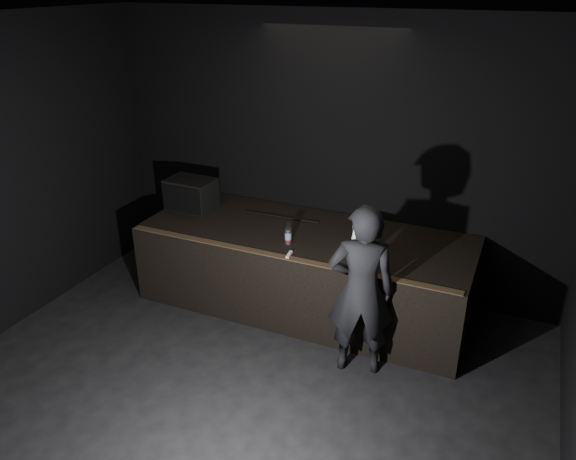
{
  "coord_description": "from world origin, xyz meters",
  "views": [
    {
      "loc": [
        2.3,
        -2.98,
        3.83
      ],
      "look_at": [
        -0.04,
        2.3,
        1.2
      ],
      "focal_mm": 35.0,
      "sensor_mm": 36.0,
      "label": 1
    }
  ],
  "objects_px": {
    "person": "(361,291)",
    "stage_monitor": "(191,194)",
    "beer_can": "(288,236)",
    "laptop": "(360,244)",
    "stage_riser": "(305,269)"
  },
  "relations": [
    {
      "from": "person",
      "to": "stage_monitor",
      "type": "bearing_deg",
      "value": -38.44
    },
    {
      "from": "stage_riser",
      "to": "stage_monitor",
      "type": "distance_m",
      "value": 1.81
    },
    {
      "from": "laptop",
      "to": "person",
      "type": "distance_m",
      "value": 0.84
    },
    {
      "from": "beer_can",
      "to": "stage_riser",
      "type": "bearing_deg",
      "value": 79.89
    },
    {
      "from": "stage_monitor",
      "to": "beer_can",
      "type": "height_order",
      "value": "stage_monitor"
    },
    {
      "from": "beer_can",
      "to": "person",
      "type": "relative_size",
      "value": 0.1
    },
    {
      "from": "stage_riser",
      "to": "person",
      "type": "bearing_deg",
      "value": -43.7
    },
    {
      "from": "stage_monitor",
      "to": "laptop",
      "type": "distance_m",
      "value": 2.42
    },
    {
      "from": "laptop",
      "to": "person",
      "type": "bearing_deg",
      "value": -52.69
    },
    {
      "from": "laptop",
      "to": "beer_can",
      "type": "distance_m",
      "value": 0.83
    },
    {
      "from": "stage_monitor",
      "to": "beer_can",
      "type": "relative_size",
      "value": 3.42
    },
    {
      "from": "stage_riser",
      "to": "beer_can",
      "type": "xyz_separation_m",
      "value": [
        -0.07,
        -0.37,
        0.59
      ]
    },
    {
      "from": "laptop",
      "to": "beer_can",
      "type": "xyz_separation_m",
      "value": [
        -0.8,
        -0.2,
        0.03
      ]
    },
    {
      "from": "stage_riser",
      "to": "laptop",
      "type": "bearing_deg",
      "value": -12.7
    },
    {
      "from": "stage_riser",
      "to": "laptop",
      "type": "xyz_separation_m",
      "value": [
        0.73,
        -0.17,
        0.56
      ]
    }
  ]
}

